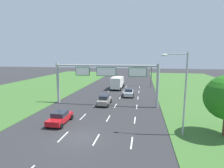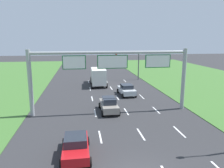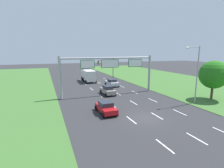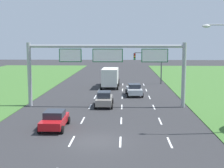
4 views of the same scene
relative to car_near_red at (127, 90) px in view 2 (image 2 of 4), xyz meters
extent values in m
cube|color=white|center=(-5.06, -13.22, -0.78)|extent=(0.14, 2.40, 0.01)
cube|color=white|center=(-5.06, -7.22, -0.78)|extent=(0.14, 2.40, 0.01)
cube|color=white|center=(-5.06, -1.22, -0.78)|extent=(0.14, 2.40, 0.01)
cube|color=white|center=(-5.06, 4.78, -0.78)|extent=(0.14, 2.40, 0.01)
cube|color=white|center=(-5.06, 10.78, -0.78)|extent=(0.14, 2.40, 0.01)
cube|color=white|center=(-1.56, -13.22, -0.78)|extent=(0.14, 2.40, 0.01)
cube|color=white|center=(-1.56, -7.22, -0.78)|extent=(0.14, 2.40, 0.01)
cube|color=white|center=(-1.56, -1.22, -0.78)|extent=(0.14, 2.40, 0.01)
cube|color=white|center=(-1.56, 4.78, -0.78)|extent=(0.14, 2.40, 0.01)
cube|color=white|center=(-1.56, 10.78, -0.78)|extent=(0.14, 2.40, 0.01)
cube|color=white|center=(1.94, -13.22, -0.78)|extent=(0.14, 2.40, 0.01)
cube|color=white|center=(1.94, -7.22, -0.78)|extent=(0.14, 2.40, 0.01)
cube|color=white|center=(1.94, -1.22, -0.78)|extent=(0.14, 2.40, 0.01)
cube|color=white|center=(1.94, 4.78, -0.78)|extent=(0.14, 2.40, 0.01)
cube|color=white|center=(1.94, 10.78, -0.78)|extent=(0.14, 2.40, 0.01)
cube|color=silver|center=(0.00, 0.02, -0.12)|extent=(2.06, 4.19, 0.69)
cube|color=#232833|center=(0.00, -0.07, 0.51)|extent=(1.63, 1.91, 0.56)
cylinder|color=black|center=(-1.02, 1.46, -0.47)|extent=(0.26, 0.65, 0.64)
cylinder|color=black|center=(0.84, 1.57, -0.47)|extent=(0.26, 0.65, 0.64)
cylinder|color=black|center=(-0.84, -1.53, -0.47)|extent=(0.26, 0.65, 0.64)
cylinder|color=black|center=(1.02, -1.42, -0.47)|extent=(0.26, 0.65, 0.64)
cube|color=red|center=(-7.01, -15.96, -0.16)|extent=(1.77, 4.08, 0.61)
cube|color=#232833|center=(-7.01, -15.94, 0.42)|extent=(1.55, 1.81, 0.55)
cylinder|color=black|center=(-7.91, -14.49, -0.47)|extent=(0.22, 0.64, 0.64)
cylinder|color=black|center=(-6.14, -14.47, -0.47)|extent=(0.22, 0.64, 0.64)
cylinder|color=black|center=(-7.89, -17.45, -0.47)|extent=(0.22, 0.64, 0.64)
cylinder|color=black|center=(-6.11, -17.44, -0.47)|extent=(0.22, 0.64, 0.64)
cube|color=gray|center=(-3.51, -6.95, -0.12)|extent=(1.75, 4.10, 0.69)
cube|color=#232833|center=(-3.51, -7.01, 0.54)|extent=(1.42, 1.98, 0.64)
cylinder|color=black|center=(-4.40, -5.47, -0.47)|extent=(0.23, 0.64, 0.64)
cylinder|color=black|center=(-2.66, -5.45, -0.47)|extent=(0.23, 0.64, 0.64)
cylinder|color=black|center=(-4.36, -8.45, -0.47)|extent=(0.23, 0.64, 0.64)
cylinder|color=black|center=(-2.62, -8.42, -0.47)|extent=(0.23, 0.64, 0.64)
cube|color=silver|center=(-3.41, 10.48, 0.76)|extent=(2.24, 2.14, 2.20)
cube|color=silver|center=(-3.49, 6.83, 0.94)|extent=(2.46, 4.97, 2.55)
cylinder|color=black|center=(-4.53, 11.01, -0.34)|extent=(0.30, 0.91, 0.90)
cylinder|color=black|center=(-2.28, 10.96, -0.34)|extent=(0.30, 0.91, 0.90)
cylinder|color=black|center=(-4.66, 8.71, -0.34)|extent=(0.30, 0.91, 0.90)
cylinder|color=black|center=(-2.24, 8.66, -0.34)|extent=(0.30, 0.91, 0.90)
cylinder|color=black|center=(-4.74, 4.99, -0.34)|extent=(0.30, 0.91, 0.90)
cylinder|color=black|center=(-2.32, 4.94, -0.34)|extent=(0.30, 0.91, 0.90)
cylinder|color=#9EA0A5|center=(-11.71, -7.09, 2.71)|extent=(0.44, 0.44, 7.00)
cylinder|color=#9EA0A5|center=(5.09, -7.09, 2.71)|extent=(0.44, 0.44, 7.00)
cylinder|color=#9EA0A5|center=(-3.31, -7.09, 5.81)|extent=(16.80, 0.32, 0.32)
cube|color=#0C5B28|center=(-7.16, -7.09, 4.83)|extent=(2.43, 0.12, 1.45)
cube|color=white|center=(-7.16, -7.16, 4.83)|extent=(2.27, 0.01, 1.29)
cube|color=#0C5B28|center=(-3.11, -7.09, 4.83)|extent=(3.27, 0.12, 1.45)
cube|color=white|center=(-3.11, -7.16, 4.83)|extent=(3.11, 0.01, 1.29)
cube|color=#0C5B28|center=(1.94, -7.09, 4.83)|extent=(2.84, 0.12, 1.45)
cube|color=white|center=(1.94, -7.16, 4.83)|extent=(2.68, 0.01, 1.29)
cylinder|color=#47494F|center=(4.90, 11.69, 2.01)|extent=(0.20, 0.20, 5.60)
cylinder|color=#47494F|center=(2.65, 11.69, 4.46)|extent=(4.50, 0.14, 0.14)
cube|color=black|center=(0.40, 11.69, 3.81)|extent=(0.32, 0.36, 1.10)
sphere|color=red|center=(0.40, 11.49, 4.18)|extent=(0.22, 0.22, 0.22)
sphere|color=orange|center=(0.40, 11.49, 3.81)|extent=(0.22, 0.22, 0.22)
sphere|color=green|center=(0.40, 11.49, 3.44)|extent=(0.22, 0.22, 0.22)
camera|label=1|loc=(2.85, -34.82, 7.41)|focal=28.00mm
camera|label=2|loc=(-6.54, -30.13, 7.25)|focal=35.00mm
camera|label=3|loc=(-13.98, -36.06, 6.99)|focal=28.00mm
camera|label=4|loc=(-1.30, -40.71, 6.32)|focal=50.00mm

